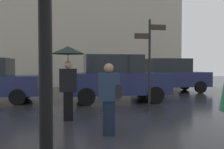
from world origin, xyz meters
The scene contains 5 objects.
pedestrian_with_umbrella centered at (-0.33, 4.07, 1.54)m, with size 0.92×0.92×2.01m.
pedestrian_with_bag centered at (0.53, 2.48, 0.87)m, with size 0.48×0.24×1.54m.
parked_car_left centered at (1.65, 7.31, 0.98)m, with size 4.19×1.90×1.93m.
parked_car_right centered at (5.40, 10.46, 0.97)m, with size 4.18×2.01×1.90m.
street_signpost centered at (2.35, 5.13, 1.83)m, with size 1.08×0.08×3.02m.
Camera 1 is at (-0.34, -2.55, 1.47)m, focal length 38.78 mm.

